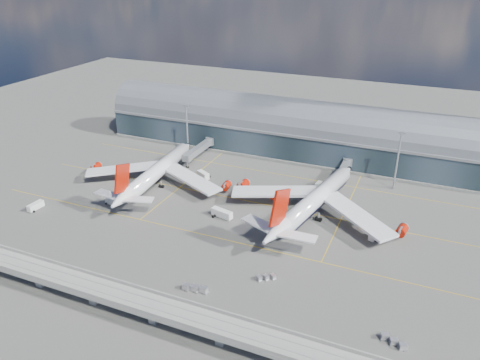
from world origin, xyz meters
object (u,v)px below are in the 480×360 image
at_px(service_truck_3, 375,236).
at_px(airliner_right, 314,202).
at_px(service_truck_2, 222,213).
at_px(airliner_left, 156,172).
at_px(floodlight_mast_left, 187,129).
at_px(service_truck_4, 318,185).
at_px(service_truck_5, 203,175).
at_px(cargo_train_2, 266,277).
at_px(floodlight_mast_right, 398,159).
at_px(cargo_train_1, 394,341).
at_px(cargo_train_0, 195,289).
at_px(service_truck_0, 36,206).
at_px(service_truck_1, 111,201).

bearing_deg(service_truck_3, airliner_right, -176.46).
relative_size(airliner_right, service_truck_2, 8.02).
xyz_separation_m(airliner_left, service_truck_3, (94.14, -7.27, -4.78)).
xyz_separation_m(floodlight_mast_left, service_truck_3, (98.66, -43.97, -12.33)).
height_order(service_truck_4, service_truck_5, service_truck_5).
bearing_deg(cargo_train_2, airliner_left, 90.64).
height_order(airliner_left, cargo_train_2, airliner_left).
bearing_deg(floodlight_mast_right, service_truck_3, -91.74).
relative_size(airliner_left, service_truck_5, 10.10).
height_order(airliner_left, cargo_train_1, airliner_left).
bearing_deg(cargo_train_0, floodlight_mast_right, -17.07).
xyz_separation_m(service_truck_4, service_truck_5, (-50.05, -11.11, 0.36)).
bearing_deg(service_truck_2, service_truck_5, 52.06).
xyz_separation_m(floodlight_mast_left, cargo_train_2, (71.52, -80.57, -12.87)).
bearing_deg(service_truck_3, cargo_train_2, -105.19).
bearing_deg(floodlight_mast_left, service_truck_5, -48.47).
bearing_deg(airliner_left, service_truck_4, 16.03).
xyz_separation_m(service_truck_4, cargo_train_2, (1.34, -68.95, -0.49)).
distance_m(service_truck_4, cargo_train_0, 84.02).
relative_size(floodlight_mast_left, service_truck_2, 2.83).
bearing_deg(service_truck_2, airliner_right, -51.07).
height_order(cargo_train_0, cargo_train_1, cargo_train_0).
xyz_separation_m(airliner_right, cargo_train_2, (-2.79, -44.44, -5.26)).
bearing_deg(floodlight_mast_right, airliner_left, -158.97).
bearing_deg(cargo_train_2, service_truck_4, 34.97).
height_order(service_truck_3, cargo_train_1, service_truck_3).
xyz_separation_m(airliner_right, cargo_train_0, (-20.18, -57.97, -5.07)).
bearing_deg(floodlight_mast_right, service_truck_0, -149.72).
xyz_separation_m(service_truck_1, service_truck_3, (101.62, 15.07, 0.02)).
bearing_deg(service_truck_0, airliner_right, 24.76).
distance_m(airliner_right, cargo_train_1, 67.63).
distance_m(service_truck_1, service_truck_3, 102.73).
relative_size(airliner_left, service_truck_4, 15.71).
xyz_separation_m(airliner_right, service_truck_3, (24.36, -7.84, -4.72)).
relative_size(airliner_left, service_truck_1, 15.28).
relative_size(service_truck_2, cargo_train_0, 1.10).
distance_m(service_truck_2, cargo_train_1, 79.84).
xyz_separation_m(service_truck_5, cargo_train_0, (33.99, -71.36, -0.67)).
distance_m(airliner_left, cargo_train_1, 120.34).
xyz_separation_m(airliner_left, service_truck_1, (-7.48, -22.34, -4.81)).
relative_size(cargo_train_1, cargo_train_2, 1.21).
xyz_separation_m(cargo_train_0, cargo_train_2, (17.40, 13.53, -0.18)).
distance_m(floodlight_mast_left, service_truck_2, 67.72).
relative_size(service_truck_4, cargo_train_1, 0.59).
distance_m(service_truck_0, service_truck_4, 115.90).
xyz_separation_m(floodlight_mast_left, floodlight_mast_right, (100.00, 0.00, 0.00)).
height_order(service_truck_2, service_truck_4, service_truck_2).
xyz_separation_m(service_truck_3, cargo_train_0, (-44.54, -50.13, -0.36)).
bearing_deg(service_truck_4, cargo_train_0, -95.49).
relative_size(floodlight_mast_left, service_truck_4, 5.78).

